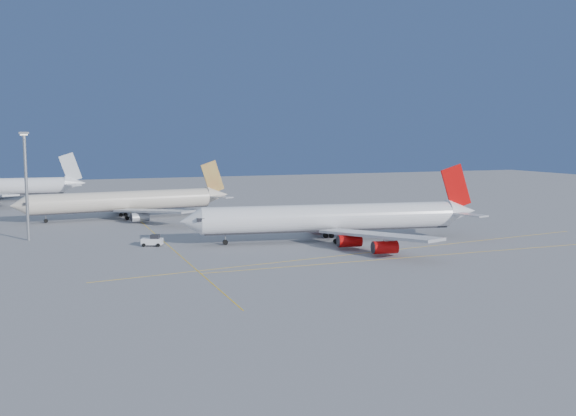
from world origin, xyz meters
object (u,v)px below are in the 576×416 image
object	(u,v)px
airliner_virgin	(336,218)
pushback_tug	(153,241)
light_mast	(26,177)
airliner_etihad	(127,201)

from	to	relation	value
airliner_virgin	pushback_tug	distance (m)	41.99
pushback_tug	airliner_virgin	bearing A→B (deg)	11.37
pushback_tug	light_mast	xyz separation A→B (m)	(-25.88, 18.05, 13.69)
airliner_virgin	airliner_etihad	distance (m)	71.81
pushback_tug	light_mast	world-z (taller)	light_mast
airliner_etihad	light_mast	bearing A→B (deg)	-134.42
airliner_etihad	airliner_virgin	bearing A→B (deg)	-61.84
airliner_etihad	light_mast	xyz separation A→B (m)	(-26.71, -33.53, 9.78)
pushback_tug	light_mast	bearing A→B (deg)	167.41
airliner_virgin	light_mast	world-z (taller)	light_mast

